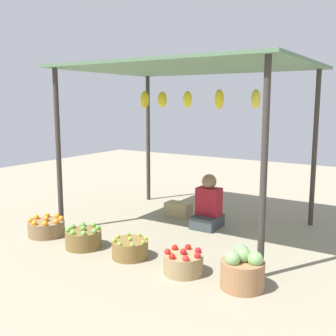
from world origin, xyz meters
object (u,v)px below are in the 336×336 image
Objects in this scene: vendor_person at (208,207)px; wooden_crate_near_vendor at (178,209)px; basket_green_apples at (84,238)px; basket_cabbages at (243,271)px; basket_red_tomatoes at (183,263)px; basket_oranges at (46,227)px; basket_limes at (130,249)px.

vendor_person reaches higher than wooden_crate_near_vendor.
basket_green_apples is (-0.94, -1.58, -0.18)m from vendor_person.
wooden_crate_near_vendor is (-1.83, 1.83, -0.07)m from basket_cabbages.
basket_red_tomatoes is at bearing 0.06° from basket_green_apples.
basket_cabbages is (0.66, 0.01, 0.07)m from basket_red_tomatoes.
basket_oranges is 2.05m from wooden_crate_near_vendor.
basket_red_tomatoes is at bearing -57.55° from wooden_crate_near_vendor.
basket_red_tomatoes is 0.99× the size of basket_cabbages.
basket_limes is at bearing 176.48° from basket_red_tomatoes.
basket_oranges is 2.21m from basket_red_tomatoes.
basket_limes is 0.75m from basket_red_tomatoes.
basket_oranges is 1.46m from basket_limes.
vendor_person is 1.74× the size of basket_green_apples.
vendor_person reaches higher than basket_cabbages.
basket_red_tomatoes is 2.18m from wooden_crate_near_vendor.
vendor_person is 1.81× the size of basket_cabbages.
basket_oranges is at bearing 178.28° from basket_red_tomatoes.
vendor_person reaches higher than basket_limes.
wooden_crate_near_vendor is (-0.66, 0.26, -0.19)m from vendor_person.
basket_oranges is at bearing 179.21° from basket_limes.
basket_cabbages is at bearing -1.06° from basket_oranges.
vendor_person is 0.73m from wooden_crate_near_vendor.
basket_oranges is 0.76m from basket_green_apples.
basket_cabbages is at bearing -44.92° from wooden_crate_near_vendor.
vendor_person is at bearing 59.39° from basket_green_apples.
basket_limes is 1.41m from basket_cabbages.
basket_green_apples is 1.04× the size of basket_cabbages.
basket_limes is at bearing -98.71° from vendor_person.
basket_green_apples is 1.12× the size of wooden_crate_near_vendor.
basket_oranges is at bearing -138.21° from vendor_person.
vendor_person reaches higher than basket_oranges.
basket_limes is at bearing -0.79° from basket_oranges.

